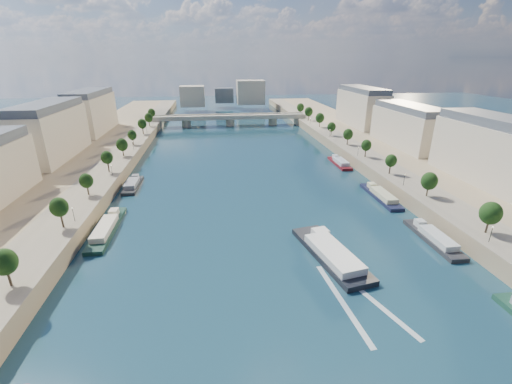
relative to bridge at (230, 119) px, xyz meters
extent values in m
plane|color=#0B2833|center=(0.00, -134.49, -5.08)|extent=(700.00, 700.00, 0.00)
cube|color=#9E8460|center=(-72.00, -134.49, -2.58)|extent=(44.00, 520.00, 5.00)
cube|color=#9E8460|center=(72.00, -134.49, -2.58)|extent=(44.00, 520.00, 5.00)
cube|color=gray|center=(-57.00, -134.49, -0.03)|extent=(14.00, 520.00, 0.10)
cube|color=gray|center=(57.00, -134.49, -0.03)|extent=(14.00, 520.00, 0.10)
cylinder|color=#382B1E|center=(-55.00, -192.49, 1.83)|extent=(0.50, 0.50, 3.82)
ellipsoid|color=black|center=(-55.00, -192.49, 5.42)|extent=(4.80, 4.80, 5.52)
cylinder|color=#382B1E|center=(-55.00, -168.49, 1.83)|extent=(0.50, 0.50, 3.82)
ellipsoid|color=black|center=(-55.00, -168.49, 5.42)|extent=(4.80, 4.80, 5.52)
cylinder|color=#382B1E|center=(-55.00, -144.49, 1.83)|extent=(0.50, 0.50, 3.82)
ellipsoid|color=black|center=(-55.00, -144.49, 5.42)|extent=(4.80, 4.80, 5.52)
cylinder|color=#382B1E|center=(-55.00, -120.49, 1.83)|extent=(0.50, 0.50, 3.82)
ellipsoid|color=black|center=(-55.00, -120.49, 5.42)|extent=(4.80, 4.80, 5.52)
cylinder|color=#382B1E|center=(-55.00, -96.49, 1.83)|extent=(0.50, 0.50, 3.82)
ellipsoid|color=black|center=(-55.00, -96.49, 5.42)|extent=(4.80, 4.80, 5.52)
cylinder|color=#382B1E|center=(-55.00, -72.49, 1.83)|extent=(0.50, 0.50, 3.82)
ellipsoid|color=black|center=(-55.00, -72.49, 5.42)|extent=(4.80, 4.80, 5.52)
cylinder|color=#382B1E|center=(-55.00, -48.49, 1.83)|extent=(0.50, 0.50, 3.82)
ellipsoid|color=black|center=(-55.00, -48.49, 5.42)|extent=(4.80, 4.80, 5.52)
cylinder|color=#382B1E|center=(-55.00, -24.49, 1.83)|extent=(0.50, 0.50, 3.82)
ellipsoid|color=black|center=(-55.00, -24.49, 5.42)|extent=(4.80, 4.80, 5.52)
cylinder|color=#382B1E|center=(-55.00, -0.49, 1.83)|extent=(0.50, 0.50, 3.82)
ellipsoid|color=black|center=(-55.00, -0.49, 5.42)|extent=(4.80, 4.80, 5.52)
cylinder|color=#382B1E|center=(55.00, -184.49, 1.83)|extent=(0.50, 0.50, 3.82)
ellipsoid|color=black|center=(55.00, -184.49, 5.42)|extent=(4.80, 4.80, 5.52)
cylinder|color=#382B1E|center=(55.00, -160.49, 1.83)|extent=(0.50, 0.50, 3.82)
ellipsoid|color=black|center=(55.00, -160.49, 5.42)|extent=(4.80, 4.80, 5.52)
cylinder|color=#382B1E|center=(55.00, -136.49, 1.83)|extent=(0.50, 0.50, 3.82)
ellipsoid|color=black|center=(55.00, -136.49, 5.42)|extent=(4.80, 4.80, 5.52)
cylinder|color=#382B1E|center=(55.00, -112.49, 1.83)|extent=(0.50, 0.50, 3.82)
ellipsoid|color=black|center=(55.00, -112.49, 5.42)|extent=(4.80, 4.80, 5.52)
cylinder|color=#382B1E|center=(55.00, -88.49, 1.83)|extent=(0.50, 0.50, 3.82)
ellipsoid|color=black|center=(55.00, -88.49, 5.42)|extent=(4.80, 4.80, 5.52)
cylinder|color=#382B1E|center=(55.00, -64.49, 1.83)|extent=(0.50, 0.50, 3.82)
ellipsoid|color=black|center=(55.00, -64.49, 5.42)|extent=(4.80, 4.80, 5.52)
cylinder|color=#382B1E|center=(55.00, -40.49, 1.83)|extent=(0.50, 0.50, 3.82)
ellipsoid|color=black|center=(55.00, -40.49, 5.42)|extent=(4.80, 4.80, 5.52)
cylinder|color=#382B1E|center=(55.00, -16.49, 1.83)|extent=(0.50, 0.50, 3.82)
ellipsoid|color=black|center=(55.00, -16.49, 5.42)|extent=(4.80, 4.80, 5.52)
cylinder|color=#382B1E|center=(55.00, 7.51, 1.83)|extent=(0.50, 0.50, 3.82)
ellipsoid|color=black|center=(55.00, 7.51, 5.42)|extent=(4.80, 4.80, 5.52)
cylinder|color=black|center=(-52.50, -164.49, 1.92)|extent=(0.14, 0.14, 4.00)
sphere|color=#FFE5B2|center=(-52.50, -164.49, 4.02)|extent=(0.36, 0.36, 0.36)
cylinder|color=black|center=(-52.50, -124.49, 1.92)|extent=(0.14, 0.14, 4.00)
sphere|color=#FFE5B2|center=(-52.50, -124.49, 4.02)|extent=(0.36, 0.36, 0.36)
cylinder|color=black|center=(-52.50, -84.49, 1.92)|extent=(0.14, 0.14, 4.00)
sphere|color=#FFE5B2|center=(-52.50, -84.49, 4.02)|extent=(0.36, 0.36, 0.36)
cylinder|color=black|center=(-52.50, -44.49, 1.92)|extent=(0.14, 0.14, 4.00)
sphere|color=#FFE5B2|center=(-52.50, -44.49, 4.02)|extent=(0.36, 0.36, 0.36)
cylinder|color=black|center=(52.50, -189.49, 1.92)|extent=(0.14, 0.14, 4.00)
sphere|color=#FFE5B2|center=(52.50, -189.49, 4.02)|extent=(0.36, 0.36, 0.36)
cylinder|color=black|center=(52.50, -149.49, 1.92)|extent=(0.14, 0.14, 4.00)
sphere|color=#FFE5B2|center=(52.50, -149.49, 4.02)|extent=(0.36, 0.36, 0.36)
cylinder|color=black|center=(52.50, -109.49, 1.92)|extent=(0.14, 0.14, 4.00)
sphere|color=#FFE5B2|center=(52.50, -109.49, 4.02)|extent=(0.36, 0.36, 0.36)
cylinder|color=black|center=(52.50, -69.49, 1.92)|extent=(0.14, 0.14, 4.00)
sphere|color=#FFE5B2|center=(52.50, -69.49, 4.02)|extent=(0.36, 0.36, 0.36)
cylinder|color=black|center=(52.50, -29.49, 1.92)|extent=(0.14, 0.14, 4.00)
sphere|color=#FFE5B2|center=(52.50, -29.49, 4.02)|extent=(0.36, 0.36, 0.36)
cube|color=beige|center=(-85.00, -93.49, 9.92)|extent=(16.00, 52.00, 20.00)
cube|color=#474C54|center=(-85.00, -93.49, 21.52)|extent=(14.72, 50.44, 3.20)
cube|color=beige|center=(-85.00, -35.49, 9.92)|extent=(16.00, 52.00, 20.00)
cube|color=#474C54|center=(-85.00, -35.49, 21.52)|extent=(14.72, 50.44, 3.20)
cube|color=beige|center=(85.00, -151.49, 9.92)|extent=(16.00, 52.00, 20.00)
cube|color=#474C54|center=(85.00, -151.49, 21.52)|extent=(14.72, 50.44, 3.20)
cube|color=beige|center=(85.00, -93.49, 9.92)|extent=(16.00, 52.00, 20.00)
cube|color=#474C54|center=(85.00, -93.49, 21.52)|extent=(14.72, 50.44, 3.20)
cube|color=beige|center=(85.00, -35.49, 9.92)|extent=(16.00, 52.00, 20.00)
cube|color=#474C54|center=(85.00, -35.49, 21.52)|extent=(14.72, 50.44, 3.20)
cube|color=beige|center=(-30.00, 75.51, 8.92)|extent=(22.00, 18.00, 18.00)
cube|color=beige|center=(25.00, 85.51, 10.92)|extent=(26.00, 20.00, 22.00)
cube|color=#474C54|center=(0.00, 100.51, 6.92)|extent=(18.00, 16.00, 14.00)
cube|color=#C1B79E|center=(0.00, 0.00, 1.12)|extent=(112.00, 11.00, 2.20)
cube|color=#C1B79E|center=(0.00, -5.00, 2.62)|extent=(112.00, 0.80, 0.90)
cube|color=#C1B79E|center=(0.00, 5.00, 2.62)|extent=(112.00, 0.80, 0.90)
cylinder|color=#C1B79E|center=(-32.00, 0.00, -2.58)|extent=(6.40, 6.40, 5.00)
cylinder|color=#C1B79E|center=(0.00, 0.00, -2.58)|extent=(6.40, 6.40, 5.00)
cylinder|color=#C1B79E|center=(32.00, 0.00, -2.58)|extent=(6.40, 6.40, 5.00)
cube|color=#C1B79E|center=(-52.00, 0.00, -2.58)|extent=(6.00, 12.00, 5.00)
cube|color=#C1B79E|center=(52.00, 0.00, -2.58)|extent=(6.00, 12.00, 5.00)
cube|color=black|center=(14.62, -183.09, -4.66)|extent=(13.64, 29.69, 2.05)
cube|color=silver|center=(14.62, -185.39, -2.72)|extent=(10.23, 19.57, 1.84)
cube|color=silver|center=(14.62, -174.50, -2.74)|extent=(4.69, 4.17, 1.80)
cube|color=silver|center=(11.42, -200.09, -5.06)|extent=(3.15, 26.02, 0.04)
cube|color=silver|center=(17.82, -200.09, -5.06)|extent=(9.31, 25.06, 0.04)
cube|color=#16392C|center=(-45.50, -161.19, -4.78)|extent=(5.00, 27.97, 1.80)
cube|color=beige|center=(-45.50, -163.43, -3.08)|extent=(4.10, 15.38, 1.60)
cube|color=beige|center=(-45.50, -152.80, -2.98)|extent=(2.50, 3.36, 1.80)
cube|color=#28292B|center=(-45.50, -124.29, -4.78)|extent=(5.00, 19.60, 1.80)
cube|color=gray|center=(-45.50, -125.86, -3.08)|extent=(4.10, 10.78, 1.60)
cube|color=gray|center=(-45.50, -118.41, -2.98)|extent=(2.50, 2.35, 1.80)
cube|color=#2A2A2D|center=(45.50, -179.04, -4.78)|extent=(5.00, 22.58, 1.80)
cube|color=silver|center=(45.50, -180.84, -3.08)|extent=(4.10, 12.42, 1.60)
cube|color=silver|center=(45.50, -172.26, -2.98)|extent=(2.50, 2.71, 1.80)
cube|color=#181C36|center=(45.50, -147.67, -4.78)|extent=(5.00, 24.80, 1.80)
cube|color=beige|center=(45.50, -149.66, -3.08)|extent=(4.10, 13.64, 1.60)
cube|color=beige|center=(45.50, -140.23, -2.98)|extent=(2.50, 2.98, 1.80)
cube|color=maroon|center=(45.50, -106.04, -4.78)|extent=(5.00, 20.70, 1.80)
cube|color=silver|center=(45.50, -107.70, -3.08)|extent=(4.10, 11.38, 1.60)
cube|color=silver|center=(45.50, -99.83, -2.98)|extent=(2.50, 2.48, 1.80)
camera|label=1|loc=(-13.74, -255.13, 42.23)|focal=24.00mm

